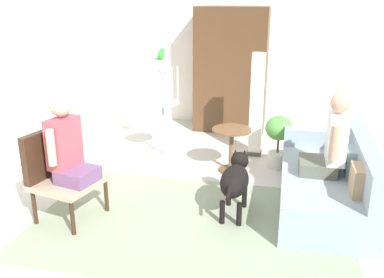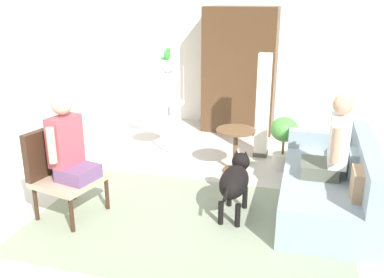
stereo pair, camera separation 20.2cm
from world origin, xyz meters
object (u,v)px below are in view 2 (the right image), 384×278
at_px(couch, 332,186).
at_px(column_lamp, 263,107).
at_px(person_on_armchair, 68,144).
at_px(person_on_couch, 333,145).
at_px(round_end_table, 235,145).
at_px(dog, 235,180).
at_px(armoire_cabinet, 240,71).
at_px(bird_cage_stand, 168,103).
at_px(potted_plant, 284,138).
at_px(armchair, 60,166).
at_px(parrot, 167,54).

height_order(couch, column_lamp, column_lamp).
xyz_separation_m(couch, person_on_armchair, (-2.62, -0.84, 0.52)).
xyz_separation_m(person_on_couch, round_end_table, (-1.14, 0.79, -0.38)).
bearing_deg(dog, armoire_cabinet, 98.95).
relative_size(dog, bird_cage_stand, 0.67).
bearing_deg(armoire_cabinet, potted_plant, -61.06).
xyz_separation_m(couch, dog, (-0.99, -0.37, 0.11)).
height_order(couch, armoire_cabinet, armoire_cabinet).
distance_m(potted_plant, column_lamp, 0.61).
distance_m(person_on_armchair, column_lamp, 2.86).
height_order(person_on_couch, dog, person_on_couch).
relative_size(armchair, round_end_table, 1.59).
xyz_separation_m(person_on_couch, person_on_armchair, (-2.58, -0.81, 0.05)).
xyz_separation_m(armchair, parrot, (0.56, 1.90, 0.93)).
relative_size(bird_cage_stand, column_lamp, 0.94).
bearing_deg(potted_plant, armoire_cabinet, 118.94).
bearing_deg(couch, person_on_armchair, -162.15).
height_order(person_on_couch, round_end_table, person_on_couch).
bearing_deg(couch, bird_cage_stand, 153.65).
relative_size(person_on_armchair, column_lamp, 0.60).
xyz_separation_m(round_end_table, dog, (0.19, -1.13, 0.02)).
bearing_deg(armoire_cabinet, armchair, -110.90).
height_order(bird_cage_stand, potted_plant, bird_cage_stand).
bearing_deg(column_lamp, bird_cage_stand, -164.00).
relative_size(armchair, potted_plant, 1.30).
distance_m(person_on_armchair, parrot, 2.09).
bearing_deg(person_on_armchair, round_end_table, 48.15).
height_order(couch, armchair, armchair).
height_order(person_on_couch, bird_cage_stand, bird_cage_stand).
xyz_separation_m(person_on_armchair, parrot, (0.41, 1.94, 0.66)).
xyz_separation_m(person_on_armchair, column_lamp, (1.69, 2.30, -0.07)).
bearing_deg(parrot, round_end_table, -17.83).
xyz_separation_m(person_on_armchair, potted_plant, (2.03, 1.88, -0.36)).
distance_m(person_on_armchair, round_end_table, 2.20).
bearing_deg(armoire_cabinet, parrot, -116.28).
height_order(parrot, column_lamp, parrot).
distance_m(round_end_table, bird_cage_stand, 1.15).
bearing_deg(dog, round_end_table, 99.67).
bearing_deg(dog, person_on_couch, 19.68).
relative_size(round_end_table, dog, 0.64).
xyz_separation_m(couch, round_end_table, (-1.18, 0.76, 0.10)).
distance_m(potted_plant, armoire_cabinet, 1.89).
xyz_separation_m(person_on_armchair, round_end_table, (1.44, 1.61, -0.42)).
xyz_separation_m(bird_cage_stand, parrot, (-0.01, -0.00, 0.67)).
bearing_deg(person_on_armchair, parrot, 77.97).
bearing_deg(bird_cage_stand, person_on_couch, -27.40).
bearing_deg(bird_cage_stand, round_end_table, -17.93).
xyz_separation_m(armchair, armoire_cabinet, (1.31, 3.42, 0.49)).
height_order(person_on_armchair, potted_plant, person_on_armchair).
height_order(couch, potted_plant, couch).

